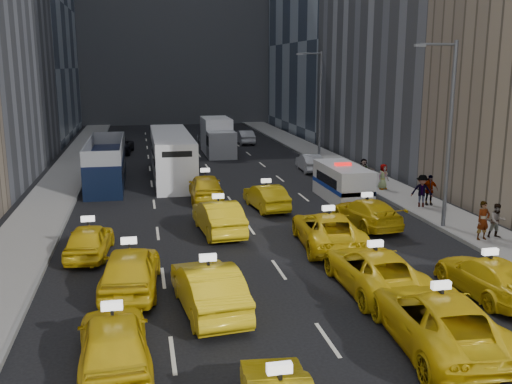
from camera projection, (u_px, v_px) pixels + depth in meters
ground at (352, 375)px, 14.77m from camera, size 160.00×160.00×0.00m
sidewalk_west at (57, 189)px, 36.62m from camera, size 3.00×90.00×0.15m
sidewalk_east at (365, 177)px, 40.72m from camera, size 3.00×90.00×0.15m
curb_west at (81, 188)px, 36.90m from camera, size 0.15×90.00×0.18m
curb_east at (346, 178)px, 40.43m from camera, size 0.15×90.00×0.18m
streetlight_near at (448, 129)px, 26.98m from camera, size 2.15×0.22×9.00m
streetlight_far at (319, 103)px, 46.11m from camera, size 2.15×0.22×9.00m
taxi_4 at (114, 341)px, 14.94m from camera, size 2.12×4.67×1.56m
taxi_6 at (439, 319)px, 16.19m from camera, size 3.10×5.97×1.61m
taxi_8 at (130, 269)px, 20.09m from camera, size 2.34×5.02×1.66m
taxi_9 at (208, 288)px, 18.48m from camera, size 2.24×5.05×1.61m
taxi_10 at (374, 269)px, 20.32m from camera, size 2.48×5.35×1.48m
taxi_11 at (488, 277)px, 19.79m from camera, size 2.05×4.77×1.37m
taxi_12 at (89, 240)px, 23.86m from camera, size 2.04×4.27×1.41m
taxi_13 at (218, 217)px, 27.16m from camera, size 2.12×4.98×1.60m
taxi_14 at (328, 229)px, 25.20m from camera, size 3.02×5.69×1.52m
taxi_15 at (366, 213)px, 28.37m from camera, size 2.52×5.00×1.39m
taxi_16 at (205, 187)px, 33.86m from camera, size 1.95×4.72×1.60m
taxi_17 at (266, 197)px, 31.80m from camera, size 1.96×4.37×1.39m
nypd_van at (342, 183)px, 33.79m from camera, size 2.20×5.34×2.27m
double_decker at (106, 163)px, 38.24m from camera, size 3.31×10.33×2.95m
city_bus at (172, 156)px, 40.44m from camera, size 2.87×12.49×3.21m
box_truck at (218, 137)px, 51.42m from camera, size 3.01×7.22×3.22m
misc_car_0 at (310, 162)px, 43.30m from camera, size 1.65×4.12×1.33m
misc_car_1 at (119, 145)px, 52.11m from camera, size 2.87×5.39×1.44m
misc_car_2 at (208, 138)px, 57.58m from camera, size 2.27×5.17×1.48m
misc_car_3 at (169, 138)px, 58.09m from camera, size 1.98×4.13×1.36m
misc_car_4 at (245, 137)px, 58.71m from camera, size 1.47×4.16×1.37m
pedestrian_0 at (483, 220)px, 25.62m from camera, size 0.70×0.51×1.78m
pedestrian_1 at (497, 221)px, 25.93m from camera, size 0.82×0.52×1.59m
pedestrian_2 at (422, 191)px, 31.65m from camera, size 1.26×0.92×1.80m
pedestrian_3 at (429, 190)px, 32.08m from camera, size 1.07×0.63×1.72m
pedestrian_4 at (383, 177)px, 36.19m from camera, size 0.90×0.69×1.62m
pedestrian_5 at (364, 171)px, 38.14m from camera, size 1.56×0.60×1.64m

